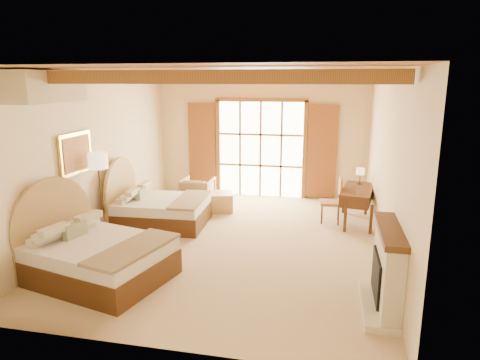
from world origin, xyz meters
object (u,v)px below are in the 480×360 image
(bed_near, at_px, (90,254))
(desk, at_px, (357,204))
(bed_far, at_px, (155,207))
(armchair, at_px, (198,192))
(nightstand, at_px, (87,235))

(bed_near, distance_m, desk, 5.57)
(bed_near, relative_size, bed_far, 1.21)
(armchair, height_order, desk, desk)
(nightstand, height_order, desk, desk)
(nightstand, relative_size, armchair, 0.73)
(nightstand, bearing_deg, bed_near, -58.34)
(bed_far, bearing_deg, bed_near, -92.11)
(bed_near, xyz_separation_m, nightstand, (-0.69, 1.05, -0.12))
(bed_far, xyz_separation_m, nightstand, (-0.66, -1.59, -0.10))
(armchair, bearing_deg, bed_near, 84.47)
(armchair, bearing_deg, bed_far, 73.38)
(armchair, relative_size, desk, 0.51)
(bed_far, height_order, desk, bed_far)
(bed_near, distance_m, armchair, 4.20)
(bed_near, height_order, bed_far, bed_near)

